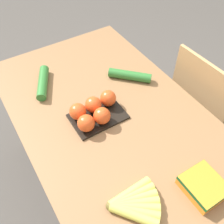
% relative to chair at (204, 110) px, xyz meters
% --- Properties ---
extents(ground_plane, '(12.00, 12.00, 0.00)m').
position_rel_chair_xyz_m(ground_plane, '(-0.06, -0.64, -0.47)').
color(ground_plane, '#4C4742').
extents(dining_table, '(1.40, 0.83, 0.75)m').
position_rel_chair_xyz_m(dining_table, '(-0.06, -0.64, 0.18)').
color(dining_table, olive).
rests_on(dining_table, ground_plane).
extents(chair, '(0.43, 0.42, 0.89)m').
position_rel_chair_xyz_m(chair, '(0.00, 0.00, 0.00)').
color(chair, tan).
rests_on(chair, ground_plane).
extents(banana_bunch, '(0.18, 0.20, 0.04)m').
position_rel_chair_xyz_m(banana_bunch, '(0.34, -0.80, 0.29)').
color(banana_bunch, brown).
rests_on(banana_bunch, dining_table).
extents(tomato_pack, '(0.17, 0.25, 0.09)m').
position_rel_chair_xyz_m(tomato_pack, '(-0.10, -0.71, 0.32)').
color(tomato_pack, black).
rests_on(tomato_pack, dining_table).
extents(carrot_bag, '(0.15, 0.14, 0.05)m').
position_rel_chair_xyz_m(carrot_bag, '(0.43, -0.54, 0.31)').
color(carrot_bag, orange).
rests_on(carrot_bag, dining_table).
extents(cucumber_near, '(0.20, 0.19, 0.05)m').
position_rel_chair_xyz_m(cucumber_near, '(-0.24, -0.42, 0.30)').
color(cucumber_near, '#2D702D').
rests_on(cucumber_near, dining_table).
extents(cucumber_far, '(0.23, 0.14, 0.05)m').
position_rel_chair_xyz_m(cucumber_far, '(-0.43, -0.84, 0.30)').
color(cucumber_far, '#2D702D').
rests_on(cucumber_far, dining_table).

